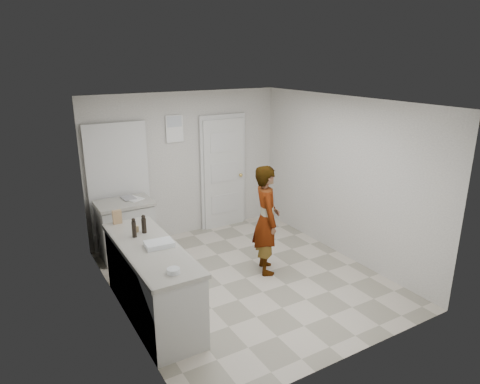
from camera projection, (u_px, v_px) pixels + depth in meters
ground at (246, 278)px, 6.16m from camera, size 4.00×4.00×0.00m
room_shell at (179, 179)px, 7.36m from camera, size 4.00×4.00×4.00m
main_counter at (152, 284)px, 5.16m from camera, size 0.64×1.96×0.93m
side_counter at (127, 232)px, 6.69m from camera, size 0.84×0.61×0.93m
person at (266, 220)px, 6.15m from camera, size 0.57×0.69×1.61m
cake_mix_box at (117, 217)px, 5.66m from camera, size 0.12×0.05×0.19m
spice_jar at (137, 229)px, 5.41m from camera, size 0.05×0.05×0.08m
oil_cruet_a at (144, 224)px, 5.36m from camera, size 0.06×0.06×0.24m
oil_cruet_b at (134, 228)px, 5.23m from camera, size 0.06×0.06×0.25m
baking_dish at (159, 244)px, 5.00m from camera, size 0.34×0.26×0.06m
egg_bowl at (173, 271)px, 4.38m from camera, size 0.14×0.14×0.05m
papers at (133, 199)px, 6.66m from camera, size 0.32×0.35×0.01m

